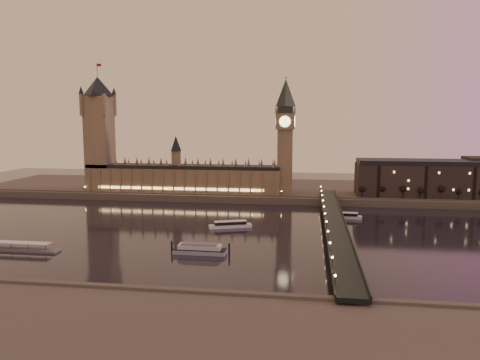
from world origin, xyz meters
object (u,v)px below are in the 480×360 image
Objects in this scene: cruise_boat_a at (230,225)px; pontoon_pier at (21,249)px; cruise_boat_b at (345,216)px; moored_barge at (200,249)px.

pontoon_pier is (-106.04, -72.85, -0.79)m from cruise_boat_a.
cruise_boat_a reaches higher than cruise_boat_b.
pontoon_pier is (-185.03, -114.33, -0.76)m from cruise_boat_b.
pontoon_pier reaches higher than cruise_boat_a.
cruise_boat_a is 89.22m from cruise_boat_b.
moored_barge reaches higher than cruise_boat_a.
pontoon_pier is at bearing -174.22° from moored_barge.
moored_barge is at bearing -127.09° from cruise_boat_b.
cruise_boat_b is (78.99, 41.48, -0.03)m from cruise_boat_a.
moored_barge is at bearing -115.94° from cruise_boat_a.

